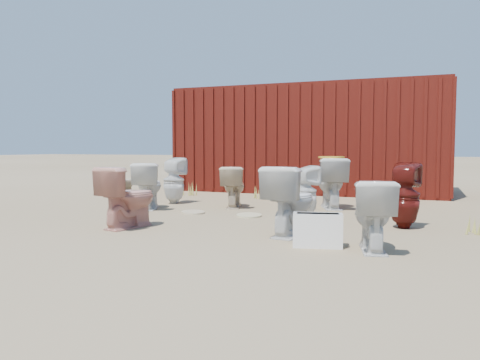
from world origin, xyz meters
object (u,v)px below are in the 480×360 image
(toilet_front_a, at_px, (148,186))
(toilet_front_c, at_px, (291,201))
(toilet_back_yellowlid, at_px, (331,183))
(loose_tank, at_px, (318,230))
(toilet_back_a, at_px, (174,181))
(toilet_back_beige_left, at_px, (123,183))
(toilet_back_beige_right, at_px, (233,187))
(toilet_back_e, at_px, (305,192))
(toilet_front_e, at_px, (373,215))
(toilet_front_pink, at_px, (128,197))
(shipping_container, at_px, (311,140))
(toilet_front_maroon, at_px, (405,196))

(toilet_front_a, xyz_separation_m, toilet_front_c, (2.83, -1.42, 0.02))
(toilet_back_yellowlid, bearing_deg, loose_tank, 78.21)
(toilet_front_a, height_order, toilet_back_a, toilet_back_a)
(toilet_back_beige_left, xyz_separation_m, toilet_back_yellowlid, (4.17, 0.00, 0.10))
(toilet_back_beige_right, xyz_separation_m, toilet_back_e, (1.42, -0.69, 0.03))
(toilet_back_yellowlid, bearing_deg, toilet_front_e, 87.80)
(toilet_front_pink, relative_size, toilet_back_beige_right, 1.11)
(shipping_container, height_order, toilet_back_e, shipping_container)
(toilet_back_yellowlid, xyz_separation_m, toilet_back_e, (-0.16, -1.16, -0.04))
(shipping_container, height_order, toilet_back_beige_left, shipping_container)
(toilet_back_e, bearing_deg, toilet_front_e, 155.08)
(toilet_front_pink, distance_m, toilet_front_e, 3.05)
(toilet_back_beige_left, bearing_deg, toilet_front_a, 131.72)
(toilet_back_yellowlid, xyz_separation_m, loose_tank, (0.44, -3.13, -0.25))
(toilet_back_yellowlid, bearing_deg, toilet_back_beige_right, -3.06)
(toilet_front_c, relative_size, toilet_back_beige_left, 1.27)
(toilet_front_a, distance_m, toilet_back_a, 0.81)
(toilet_front_maroon, distance_m, toilet_back_yellowlid, 2.03)
(toilet_back_beige_right, bearing_deg, toilet_back_yellowlid, -178.83)
(shipping_container, distance_m, toilet_front_e, 6.54)
(toilet_front_e, bearing_deg, toilet_back_e, -71.74)
(toilet_back_beige_right, bearing_deg, loose_tank, 111.76)
(toilet_front_e, bearing_deg, toilet_back_yellowlid, -84.84)
(toilet_front_c, bearing_deg, toilet_back_beige_left, -23.57)
(shipping_container, height_order, toilet_back_yellowlid, shipping_container)
(toilet_front_a, xyz_separation_m, loose_tank, (3.26, -1.94, -0.21))
(toilet_back_a, bearing_deg, shipping_container, -113.88)
(toilet_back_yellowlid, height_order, toilet_back_e, toilet_back_yellowlid)
(shipping_container, relative_size, toilet_back_yellowlid, 7.08)
(toilet_back_e, bearing_deg, toilet_front_c, 131.37)
(shipping_container, xyz_separation_m, loose_tank, (1.48, -6.20, -1.02))
(toilet_front_a, height_order, toilet_back_e, toilet_front_a)
(shipping_container, xyz_separation_m, toilet_back_beige_right, (-0.54, -3.55, -0.85))
(shipping_container, bearing_deg, toilet_front_e, -71.82)
(toilet_front_e, bearing_deg, shipping_container, -84.22)
(toilet_front_e, bearing_deg, toilet_back_a, -48.15)
(shipping_container, relative_size, toilet_back_beige_right, 8.54)
(toilet_back_a, relative_size, loose_tank, 1.68)
(toilet_front_a, distance_m, loose_tank, 3.80)
(toilet_front_a, relative_size, toilet_front_e, 1.08)
(toilet_front_e, bearing_deg, toilet_back_beige_left, -43.34)
(toilet_front_a, bearing_deg, shipping_container, -134.15)
(toilet_front_c, bearing_deg, toilet_back_e, -74.70)
(toilet_front_c, height_order, toilet_back_beige_left, toilet_front_c)
(toilet_back_beige_right, bearing_deg, shipping_container, -114.12)
(toilet_back_a, relative_size, toilet_back_beige_left, 1.31)
(toilet_back_e, bearing_deg, toilet_back_yellowlid, -63.63)
(toilet_front_c, height_order, loose_tank, toilet_front_c)
(shipping_container, relative_size, toilet_front_maroon, 7.20)
(toilet_front_e, bearing_deg, toilet_back_beige_right, -58.02)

